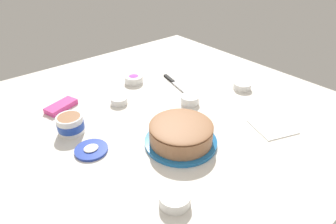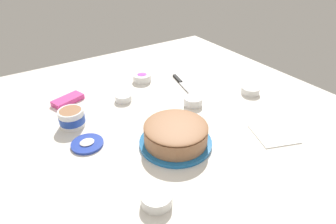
% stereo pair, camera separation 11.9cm
% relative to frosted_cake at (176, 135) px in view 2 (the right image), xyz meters
% --- Properties ---
extents(ground_plane, '(1.54, 1.54, 0.00)m').
position_rel_frosted_cake_xyz_m(ground_plane, '(-0.10, -0.24, -0.04)').
color(ground_plane, silver).
extents(frosted_cake, '(0.27, 0.27, 0.09)m').
position_rel_frosted_cake_xyz_m(frosted_cake, '(0.00, 0.00, 0.00)').
color(frosted_cake, '#1E6BB2').
rests_on(frosted_cake, ground_plane).
extents(frosting_tub, '(0.10, 0.10, 0.07)m').
position_rel_frosted_cake_xyz_m(frosting_tub, '(0.29, -0.33, -0.01)').
color(frosting_tub, white).
rests_on(frosting_tub, ground_plane).
extents(frosting_tub_lid, '(0.12, 0.12, 0.02)m').
position_rel_frosted_cake_xyz_m(frosting_tub_lid, '(0.28, -0.17, -0.04)').
color(frosting_tub_lid, '#233DAD').
rests_on(frosting_tub_lid, ground_plane).
extents(spreading_knife, '(0.07, 0.23, 0.01)m').
position_rel_frosted_cake_xyz_m(spreading_knife, '(-0.31, -0.40, -0.04)').
color(spreading_knife, silver).
rests_on(spreading_knife, ground_plane).
extents(sprinkle_bowl_yellow, '(0.08, 0.08, 0.03)m').
position_rel_frosted_cake_xyz_m(sprinkle_bowl_yellow, '(0.02, -0.40, -0.03)').
color(sprinkle_bowl_yellow, white).
rests_on(sprinkle_bowl_yellow, ground_plane).
extents(sprinkle_bowl_rainbow, '(0.10, 0.10, 0.04)m').
position_rel_frosted_cake_xyz_m(sprinkle_bowl_rainbow, '(-0.15, -0.54, -0.02)').
color(sprinkle_bowl_rainbow, white).
rests_on(sprinkle_bowl_rainbow, ground_plane).
extents(sprinkle_bowl_green, '(0.08, 0.08, 0.04)m').
position_rel_frosted_cake_xyz_m(sprinkle_bowl_green, '(-0.23, -0.19, -0.02)').
color(sprinkle_bowl_green, white).
rests_on(sprinkle_bowl_green, ground_plane).
extents(sprinkle_bowl_blue, '(0.09, 0.09, 0.03)m').
position_rel_frosted_cake_xyz_m(sprinkle_bowl_blue, '(-0.53, -0.13, -0.03)').
color(sprinkle_bowl_blue, white).
rests_on(sprinkle_bowl_blue, ground_plane).
extents(sprinkle_bowl_orange, '(0.09, 0.09, 0.04)m').
position_rel_frosted_cake_xyz_m(sprinkle_bowl_orange, '(0.20, 0.20, -0.02)').
color(sprinkle_bowl_orange, white).
rests_on(sprinkle_bowl_orange, ground_plane).
extents(candy_box_lower, '(0.15, 0.11, 0.02)m').
position_rel_frosted_cake_xyz_m(candy_box_lower, '(0.25, -0.53, -0.03)').
color(candy_box_lower, '#E53D8E').
rests_on(candy_box_lower, ground_plane).
extents(paper_napkin, '(0.19, 0.19, 0.01)m').
position_rel_frosted_cake_xyz_m(paper_napkin, '(-0.36, 0.16, -0.04)').
color(paper_napkin, white).
rests_on(paper_napkin, ground_plane).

